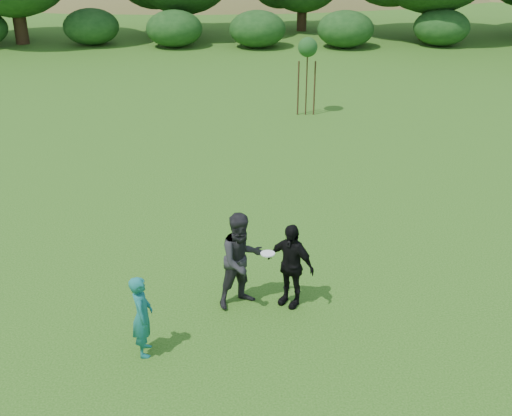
{
  "coord_description": "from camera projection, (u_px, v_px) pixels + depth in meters",
  "views": [
    {
      "loc": [
        -0.08,
        -9.7,
        7.14
      ],
      "look_at": [
        0.0,
        3.0,
        1.1
      ],
      "focal_mm": 45.0,
      "sensor_mm": 36.0,
      "label": 1
    }
  ],
  "objects": [
    {
      "name": "frisbee",
      "position": [
        268.0,
        254.0,
        11.8
      ],
      "size": [
        0.27,
        0.27,
        0.04
      ],
      "color": "white",
      "rests_on": "ground"
    },
    {
      "name": "player_grey",
      "position": [
        242.0,
        260.0,
        12.26
      ],
      "size": [
        1.19,
        1.11,
        1.95
      ],
      "primitive_type": "imported",
      "rotation": [
        0.0,
        0.0,
        0.52
      ],
      "color": "#252426",
      "rests_on": "ground"
    },
    {
      "name": "player_teal",
      "position": [
        142.0,
        316.0,
        10.96
      ],
      "size": [
        0.43,
        0.6,
        1.53
      ],
      "primitive_type": "imported",
      "rotation": [
        0.0,
        0.0,
        1.7
      ],
      "color": "#176965",
      "rests_on": "ground"
    },
    {
      "name": "hillside",
      "position": [
        248.0,
        76.0,
        78.78
      ],
      "size": [
        150.0,
        72.0,
        52.0
      ],
      "color": "olive",
      "rests_on": "ground"
    },
    {
      "name": "ground",
      "position": [
        257.0,
        331.0,
        11.83
      ],
      "size": [
        120.0,
        120.0,
        0.0
      ],
      "primitive_type": "plane",
      "color": "#19470C",
      "rests_on": "ground"
    },
    {
      "name": "player_black",
      "position": [
        290.0,
        265.0,
        12.31
      ],
      "size": [
        1.07,
        0.93,
        1.73
      ],
      "primitive_type": "imported",
      "rotation": [
        0.0,
        0.0,
        -0.61
      ],
      "color": "black",
      "rests_on": "ground"
    },
    {
      "name": "sapling",
      "position": [
        308.0,
        49.0,
        22.96
      ],
      "size": [
        0.7,
        0.7,
        2.85
      ],
      "color": "#352414",
      "rests_on": "ground"
    }
  ]
}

